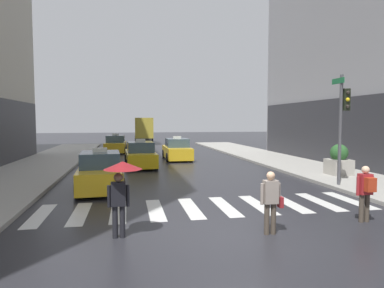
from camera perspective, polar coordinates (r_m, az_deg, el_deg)
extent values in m
plane|color=#26262B|center=(8.97, 7.39, -15.30)|extent=(160.00, 160.00, 0.00)
cube|color=silver|center=(11.75, -24.35, -10.95)|extent=(0.50, 2.80, 0.01)
cube|color=silver|center=(11.53, -18.43, -11.09)|extent=(0.50, 2.80, 0.01)
cube|color=silver|center=(11.43, -12.35, -11.10)|extent=(0.50, 2.80, 0.01)
cube|color=silver|center=(11.46, -6.23, -11.00)|extent=(0.50, 2.80, 0.01)
cube|color=silver|center=(11.61, -0.21, -10.77)|extent=(0.50, 2.80, 0.01)
cube|color=silver|center=(11.89, 5.58, -10.45)|extent=(0.50, 2.80, 0.01)
cube|color=silver|center=(12.27, 11.05, -10.04)|extent=(0.50, 2.80, 0.01)
cube|color=silver|center=(12.76, 16.13, -9.59)|extent=(0.50, 2.80, 0.01)
cube|color=silver|center=(13.33, 20.79, -9.10)|extent=(0.50, 2.80, 0.01)
cube|color=silver|center=(13.99, 25.02, -8.61)|extent=(0.50, 2.80, 0.01)
cylinder|color=#47474C|center=(16.04, 23.81, 2.16)|extent=(0.14, 0.14, 4.80)
cube|color=black|center=(16.19, 24.58, 6.84)|extent=(0.30, 0.26, 0.95)
sphere|color=#28231E|center=(16.10, 24.90, 7.92)|extent=(0.17, 0.17, 0.17)
sphere|color=yellow|center=(16.08, 24.87, 6.86)|extent=(0.17, 0.17, 0.17)
sphere|color=#28231E|center=(16.06, 24.84, 5.79)|extent=(0.17, 0.17, 0.17)
cube|color=#196638|center=(16.25, 23.51, 9.78)|extent=(0.04, 0.84, 0.24)
cube|color=gold|center=(15.17, -15.24, -5.28)|extent=(2.05, 4.60, 0.84)
cube|color=#384C5B|center=(14.98, -15.30, -2.54)|extent=(1.72, 2.19, 0.64)
cube|color=silver|center=(14.94, -15.32, -0.98)|extent=(0.61, 0.27, 0.18)
cylinder|color=black|center=(16.58, -18.10, -5.37)|extent=(0.26, 0.67, 0.66)
cylinder|color=black|center=(16.55, -12.16, -5.28)|extent=(0.26, 0.67, 0.66)
cylinder|color=black|center=(13.93, -18.87, -7.13)|extent=(0.26, 0.67, 0.66)
cylinder|color=black|center=(13.89, -11.77, -7.03)|extent=(0.26, 0.67, 0.66)
cube|color=#F2EAB2|center=(17.44, -17.17, -3.99)|extent=(0.20, 0.05, 0.14)
cube|color=#F2EAB2|center=(17.41, -13.02, -3.93)|extent=(0.20, 0.05, 0.14)
cube|color=yellow|center=(21.96, -8.72, -2.38)|extent=(1.96, 4.56, 0.84)
cube|color=#384C5B|center=(21.79, -8.73, -0.47)|extent=(1.67, 2.15, 0.64)
cube|color=silver|center=(21.76, -8.74, 0.60)|extent=(0.61, 0.26, 0.18)
cylinder|color=black|center=(23.28, -11.06, -2.62)|extent=(0.24, 0.67, 0.66)
cylinder|color=black|center=(23.39, -6.87, -2.55)|extent=(0.24, 0.67, 0.66)
cylinder|color=black|center=(20.60, -10.82, -3.46)|extent=(0.24, 0.67, 0.66)
cylinder|color=black|center=(20.73, -6.09, -3.37)|extent=(0.24, 0.67, 0.66)
cube|color=#F2EAB2|center=(24.17, -10.60, -1.73)|extent=(0.20, 0.05, 0.14)
cube|color=#F2EAB2|center=(24.25, -7.63, -1.68)|extent=(0.20, 0.05, 0.14)
cube|color=gold|center=(25.79, -2.58, -1.41)|extent=(1.82, 4.51, 0.84)
cube|color=#384C5B|center=(25.64, -2.55, 0.22)|extent=(1.61, 2.11, 0.64)
cube|color=silver|center=(25.61, -2.56, 1.14)|extent=(0.60, 0.24, 0.18)
cylinder|color=black|center=(27.05, -4.77, -1.66)|extent=(0.22, 0.66, 0.66)
cylinder|color=black|center=(27.27, -1.20, -1.60)|extent=(0.22, 0.66, 0.66)
cylinder|color=black|center=(24.38, -4.12, -2.27)|extent=(0.22, 0.66, 0.66)
cylinder|color=black|center=(24.63, -0.16, -2.20)|extent=(0.22, 0.66, 0.66)
cube|color=#F2EAB2|center=(27.96, -4.51, -0.92)|extent=(0.20, 0.04, 0.14)
cube|color=#F2EAB2|center=(28.12, -1.96, -0.88)|extent=(0.20, 0.04, 0.14)
cube|color=gold|center=(32.31, -12.81, -0.43)|extent=(1.97, 4.56, 0.84)
cube|color=#384C5B|center=(32.16, -12.84, 0.87)|extent=(1.68, 2.16, 0.64)
cube|color=silver|center=(32.14, -12.85, 1.60)|extent=(0.61, 0.26, 0.18)
cylinder|color=black|center=(33.74, -14.08, -0.66)|extent=(0.24, 0.67, 0.66)
cylinder|color=black|center=(33.62, -11.18, -0.63)|extent=(0.24, 0.67, 0.66)
cylinder|color=black|center=(31.06, -14.55, -1.05)|extent=(0.24, 0.67, 0.66)
cylinder|color=black|center=(30.93, -11.40, -1.03)|extent=(0.24, 0.67, 0.66)
cube|color=#F2EAB2|center=(34.61, -13.58, -0.09)|extent=(0.20, 0.05, 0.14)
cube|color=#F2EAB2|center=(34.53, -11.50, -0.07)|extent=(0.20, 0.05, 0.14)
cube|color=#2D2D2D|center=(44.27, -8.19, 0.89)|extent=(1.94, 6.64, 0.40)
cube|color=silver|center=(47.52, -8.31, 2.60)|extent=(2.14, 1.84, 2.10)
cube|color=#384C5B|center=(48.44, -8.34, 3.06)|extent=(1.89, 0.08, 0.95)
cube|color=gold|center=(43.32, -8.18, 2.74)|extent=(2.30, 4.85, 2.50)
cylinder|color=black|center=(47.36, -9.49, 0.83)|extent=(0.30, 0.91, 0.90)
cylinder|color=black|center=(47.41, -7.08, 0.86)|extent=(0.30, 0.91, 0.90)
cylinder|color=black|center=(42.83, -9.47, 0.51)|extent=(0.30, 0.91, 0.90)
cylinder|color=black|center=(42.88, -6.80, 0.54)|extent=(0.30, 0.91, 0.90)
cylinder|color=black|center=(8.90, -12.90, -12.75)|extent=(0.14, 0.14, 0.82)
cylinder|color=black|center=(8.90, -11.71, -12.74)|extent=(0.14, 0.14, 0.82)
cube|color=black|center=(8.72, -12.38, -8.27)|extent=(0.36, 0.24, 0.60)
sphere|color=brown|center=(8.65, -12.42, -5.55)|extent=(0.22, 0.22, 0.22)
cylinder|color=black|center=(8.74, -13.89, -8.60)|extent=(0.09, 0.09, 0.55)
cylinder|color=black|center=(8.73, -10.84, -8.58)|extent=(0.09, 0.09, 0.55)
cylinder|color=#4C4C4C|center=(8.66, -11.61, -6.32)|extent=(0.02, 0.02, 1.00)
cone|color=maroon|center=(8.60, -11.64, -3.57)|extent=(0.96, 0.96, 0.20)
cylinder|color=#473D33|center=(11.13, 26.78, -9.69)|extent=(0.14, 0.14, 0.82)
cylinder|color=#473D33|center=(11.24, 27.52, -9.58)|extent=(0.14, 0.14, 0.82)
cube|color=maroon|center=(11.05, 27.27, -6.05)|extent=(0.36, 0.24, 0.60)
sphere|color=beige|center=(10.99, 27.33, -3.89)|extent=(0.22, 0.22, 0.22)
cylinder|color=maroon|center=(10.92, 26.30, -6.40)|extent=(0.09, 0.09, 0.55)
cylinder|color=maroon|center=(11.20, 28.19, -6.21)|extent=(0.09, 0.09, 0.55)
cube|color=#B23319|center=(10.87, 27.99, -6.12)|extent=(0.28, 0.18, 0.40)
cylinder|color=#473D33|center=(9.15, 12.56, -12.29)|extent=(0.14, 0.14, 0.82)
cylinder|color=#473D33|center=(9.22, 13.62, -12.18)|extent=(0.14, 0.14, 0.82)
cube|color=gray|center=(9.01, 13.16, -7.89)|extent=(0.36, 0.24, 0.60)
sphere|color=tan|center=(8.94, 13.20, -5.25)|extent=(0.22, 0.22, 0.22)
cylinder|color=gray|center=(8.93, 11.80, -8.30)|extent=(0.09, 0.09, 0.55)
cylinder|color=gray|center=(9.12, 14.49, -8.10)|extent=(0.09, 0.09, 0.55)
cube|color=maroon|center=(9.19, 14.75, -9.48)|extent=(0.10, 0.20, 0.28)
cube|color=#A8A399|center=(19.23, 23.60, -3.58)|extent=(1.10, 1.10, 0.80)
sphere|color=#285628|center=(19.15, 23.66, -1.36)|extent=(0.90, 0.90, 0.90)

